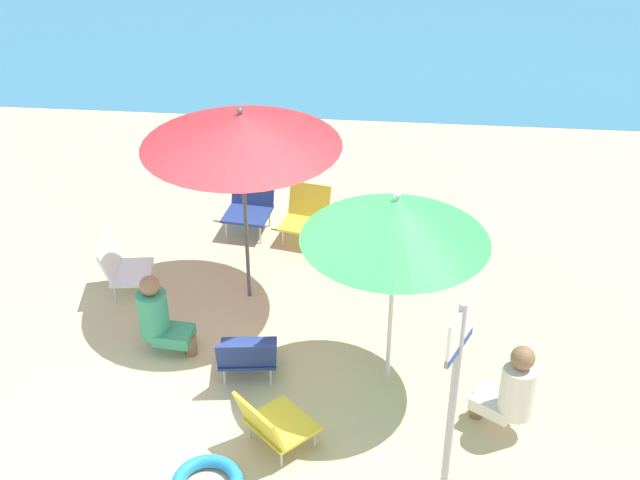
{
  "coord_description": "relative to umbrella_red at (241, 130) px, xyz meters",
  "views": [
    {
      "loc": [
        1.33,
        -5.84,
        5.24
      ],
      "look_at": [
        0.64,
        1.43,
        0.7
      ],
      "focal_mm": 47.52,
      "sensor_mm": 36.0,
      "label": 1
    }
  ],
  "objects": [
    {
      "name": "beach_chair_a",
      "position": [
        -1.34,
        -0.06,
        -1.59
      ],
      "size": [
        0.56,
        0.59,
        0.62
      ],
      "rotation": [
        0.0,
        0.0,
        0.14
      ],
      "color": "white",
      "rests_on": "ground_plane"
    },
    {
      "name": "person_a",
      "position": [
        -0.69,
        -0.98,
        -1.51
      ],
      "size": [
        0.54,
        0.32,
        0.85
      ],
      "rotation": [
        0.0,
        0.0,
        6.2
      ],
      "color": "#389970",
      "rests_on": "ground_plane"
    },
    {
      "name": "umbrella_red",
      "position": [
        0.0,
        0.0,
        0.0
      ],
      "size": [
        1.93,
        1.93,
        2.14
      ],
      "color": "#4C4C51",
      "rests_on": "ground_plane"
    },
    {
      "name": "beach_chair_c",
      "position": [
        0.47,
        1.26,
        -1.61
      ],
      "size": [
        0.59,
        0.62,
        0.61
      ],
      "rotation": [
        0.0,
        0.0,
        -1.78
      ],
      "color": "gold",
      "rests_on": "ground_plane"
    },
    {
      "name": "beach_chair_e",
      "position": [
        0.56,
        -2.15,
        -1.64
      ],
      "size": [
        0.75,
        0.75,
        0.56
      ],
      "rotation": [
        0.0,
        0.0,
        0.8
      ],
      "color": "gold",
      "rests_on": "ground_plane"
    },
    {
      "name": "ground_plane",
      "position": [
        0.11,
        -1.37,
        -1.92
      ],
      "size": [
        40.0,
        40.0,
        0.0
      ],
      "primitive_type": "plane",
      "color": "#D3BC8C"
    },
    {
      "name": "beach_chair_b",
      "position": [
        0.21,
        -1.31,
        -1.63
      ],
      "size": [
        0.59,
        0.6,
        0.55
      ],
      "rotation": [
        0.0,
        0.0,
        1.69
      ],
      "color": "navy",
      "rests_on": "ground_plane"
    },
    {
      "name": "umbrella_green",
      "position": [
        1.49,
        -1.18,
        -0.2
      ],
      "size": [
        1.6,
        1.6,
        1.97
      ],
      "color": "silver",
      "rests_on": "ground_plane"
    },
    {
      "name": "warning_sign",
      "position": [
        1.95,
        -2.65,
        -0.66
      ],
      "size": [
        0.21,
        0.41,
        1.96
      ],
      "rotation": [
        0.0,
        0.0,
        -0.43
      ],
      "color": "#ADADB2",
      "rests_on": "ground_plane"
    },
    {
      "name": "person_b",
      "position": [
        2.52,
        -1.76,
        -1.46
      ],
      "size": [
        0.53,
        0.47,
        0.93
      ],
      "rotation": [
        0.0,
        0.0,
        2.57
      ],
      "color": "silver",
      "rests_on": "ground_plane"
    },
    {
      "name": "beach_chair_d",
      "position": [
        -0.21,
        1.39,
        -1.57
      ],
      "size": [
        0.59,
        0.65,
        0.67
      ],
      "rotation": [
        0.0,
        0.0,
        -1.7
      ],
      "color": "navy",
      "rests_on": "ground_plane"
    }
  ]
}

